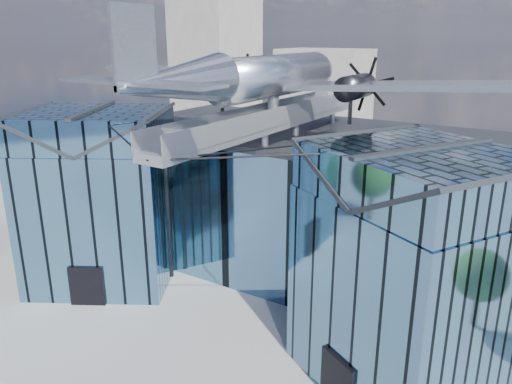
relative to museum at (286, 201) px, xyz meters
The scene contains 4 objects.
ground_plane 8.03m from the museum, 90.00° to the right, with size 120.00×120.00×0.00m, color gray.
museum is the anchor object (origin of this frame).
bg_towers 44.92m from the museum, 88.14° to the left, with size 77.00×24.50×26.00m.
tree_side_w 27.06m from the museum, behind, with size 4.65×4.65×5.63m.
Camera 1 is at (15.48, -22.53, 16.47)m, focal length 35.00 mm.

